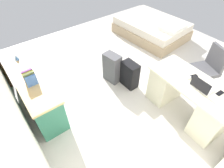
# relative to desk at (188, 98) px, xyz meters

# --- Properties ---
(ground_plane) EXTENTS (5.91, 5.91, 0.00)m
(ground_plane) POSITION_rel_desk_xyz_m (1.31, -0.02, -0.39)
(ground_plane) COLOR beige
(desk) EXTENTS (1.47, 0.73, 0.76)m
(desk) POSITION_rel_desk_xyz_m (0.00, 0.00, 0.00)
(desk) COLOR beige
(desk) RESTS_ON ground_plane
(office_chair) EXTENTS (0.60, 0.60, 0.94)m
(office_chair) POSITION_rel_desk_xyz_m (0.21, -0.84, 0.03)
(office_chair) COLOR black
(office_chair) RESTS_ON ground_plane
(credenza) EXTENTS (1.80, 0.48, 0.72)m
(credenza) POSITION_rel_desk_xyz_m (1.83, 2.05, -0.03)
(credenza) COLOR #2D7056
(credenza) RESTS_ON ground_plane
(bed) EXTENTS (2.00, 1.54, 0.58)m
(bed) POSITION_rel_desk_xyz_m (2.35, -1.58, -0.15)
(bed) COLOR tan
(bed) RESTS_ON ground_plane
(suitcase_black) EXTENTS (0.37, 0.23, 0.57)m
(suitcase_black) POSITION_rel_desk_xyz_m (1.15, 0.31, -0.11)
(suitcase_black) COLOR black
(suitcase_black) RESTS_ON ground_plane
(suitcase_spare_grey) EXTENTS (0.39, 0.27, 0.65)m
(suitcase_spare_grey) POSITION_rel_desk_xyz_m (1.51, 0.50, -0.07)
(suitcase_spare_grey) COLOR #4C4C51
(suitcase_spare_grey) RESTS_ON ground_plane
(laptop) EXTENTS (0.32, 0.24, 0.21)m
(laptop) POSITION_rel_desk_xyz_m (-0.13, 0.04, 0.41)
(laptop) COLOR silver
(laptop) RESTS_ON desk
(computer_mouse) EXTENTS (0.06, 0.10, 0.03)m
(computer_mouse) POSITION_rel_desk_xyz_m (0.13, -0.02, 0.38)
(computer_mouse) COLOR white
(computer_mouse) RESTS_ON desk
(cell_phone_near_laptop) EXTENTS (0.08, 0.14, 0.01)m
(cell_phone_near_laptop) POSITION_rel_desk_xyz_m (-0.36, -0.11, 0.37)
(cell_phone_near_laptop) COLOR black
(cell_phone_near_laptop) RESTS_ON desk
(cell_phone_by_mouse) EXTENTS (0.11, 0.15, 0.01)m
(cell_phone_by_mouse) POSITION_rel_desk_xyz_m (0.10, -0.12, 0.37)
(cell_phone_by_mouse) COLOR black
(cell_phone_by_mouse) RESTS_ON desk
(book_row) EXTENTS (0.16, 0.17, 0.23)m
(book_row) POSITION_rel_desk_xyz_m (1.61, 2.05, 0.44)
(book_row) COLOR #426AAF
(book_row) RESTS_ON credenza
(figurine_small) EXTENTS (0.08, 0.08, 0.11)m
(figurine_small) POSITION_rel_desk_xyz_m (2.38, 2.05, 0.38)
(figurine_small) COLOR #4C7FBF
(figurine_small) RESTS_ON credenza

